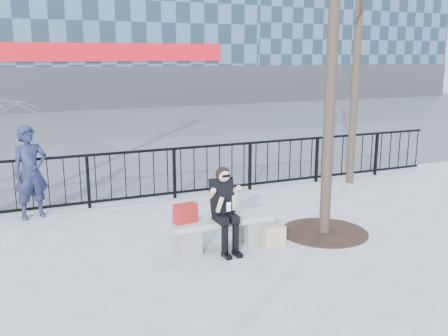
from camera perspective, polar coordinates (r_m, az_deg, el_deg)
name	(u,v)px	position (r m, az deg, el deg)	size (l,w,h in m)	color
ground	(221,247)	(8.09, -0.34, -9.02)	(120.00, 120.00, 0.00)	gray
street_surface	(84,127)	(22.31, -15.73, 4.52)	(60.00, 23.00, 0.01)	#474747
railing	(165,174)	(10.63, -6.72, -0.67)	(14.00, 0.06, 1.10)	black
tree_grate	(324,232)	(8.88, 11.35, -7.19)	(1.50, 1.50, 0.02)	black
bench_main	(221,229)	(7.99, -0.35, -7.02)	(1.65, 0.46, 0.49)	slate
seated_woman	(225,210)	(7.73, 0.12, -4.81)	(0.50, 0.64, 1.34)	black
handbag	(185,213)	(7.70, -4.44, -5.18)	(0.36, 0.17, 0.29)	maroon
shopping_bag	(274,237)	(8.08, 5.78, -7.82)	(0.36, 0.13, 0.34)	beige
standing_man	(31,172)	(9.95, -21.24, -0.47)	(0.64, 0.42, 1.76)	black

